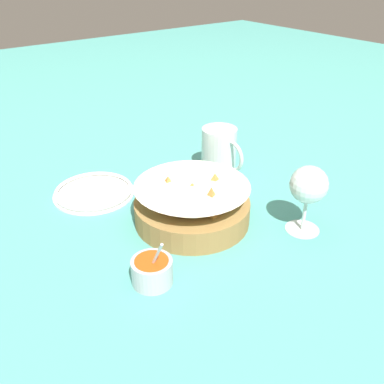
% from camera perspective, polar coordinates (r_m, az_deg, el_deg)
% --- Properties ---
extents(ground_plane, '(4.00, 4.00, 0.00)m').
position_cam_1_polar(ground_plane, '(0.92, 1.09, -2.57)').
color(ground_plane, teal).
extents(food_basket, '(0.24, 0.24, 0.10)m').
position_cam_1_polar(food_basket, '(0.87, 0.03, -1.66)').
color(food_basket, olive).
rests_on(food_basket, ground_plane).
extents(sauce_cup, '(0.07, 0.07, 0.10)m').
position_cam_1_polar(sauce_cup, '(0.73, -5.35, -10.36)').
color(sauce_cup, '#B7B7BC').
rests_on(sauce_cup, ground_plane).
extents(wine_glass, '(0.07, 0.07, 0.14)m').
position_cam_1_polar(wine_glass, '(0.84, 15.29, 0.65)').
color(wine_glass, silver).
rests_on(wine_glass, ground_plane).
extents(beer_mug, '(0.13, 0.09, 0.11)m').
position_cam_1_polar(beer_mug, '(1.07, 3.66, 5.32)').
color(beer_mug, silver).
rests_on(beer_mug, ground_plane).
extents(side_plate, '(0.18, 0.18, 0.01)m').
position_cam_1_polar(side_plate, '(1.01, -12.95, 0.06)').
color(side_plate, white).
rests_on(side_plate, ground_plane).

